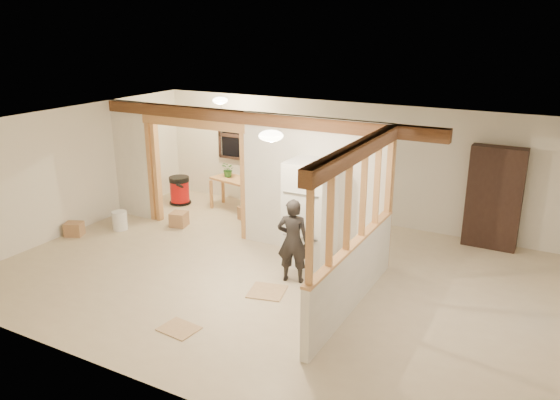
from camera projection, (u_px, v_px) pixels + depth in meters
The scene contains 28 objects.
floor at pixel (271, 275), 9.18m from camera, with size 9.00×6.50×0.01m, color beige.
ceiling at pixel (270, 127), 8.41m from camera, with size 9.00×6.50×0.01m, color white.
wall_back at pixel (346, 161), 11.51m from camera, with size 9.00×0.01×2.50m, color silver.
wall_front at pixel (127, 285), 6.08m from camera, with size 9.00×0.01×2.50m, color silver.
wall_left at pixel (73, 170), 10.83m from camera, with size 0.01×6.50×2.50m, color silver.
partition_left_stub at pixel (133, 160), 11.63m from camera, with size 0.90×0.12×2.50m, color white.
partition_center at pixel (313, 187), 9.71m from camera, with size 2.80×0.12×2.50m, color white.
doorway_frame at pixel (196, 176), 10.93m from camera, with size 2.46×0.14×2.20m, color tan.
header_beam_back at pixel (254, 118), 9.90m from camera, with size 7.00×0.18×0.22m, color brown.
header_beam_right at pixel (358, 151), 7.39m from camera, with size 0.18×3.30×0.22m, color brown.
pony_wall at pixel (352, 277), 7.97m from camera, with size 0.12×3.20×1.00m, color white.
stud_partition at pixel (356, 201), 7.61m from camera, with size 0.14×3.20×1.32m, color tan.
window_back at pixel (239, 136), 12.53m from camera, with size 1.12×0.10×1.10m, color black.
ceiling_dome_main at pixel (271, 136), 7.86m from camera, with size 0.36×0.36×0.16m, color #FFEABF.
ceiling_dome_util at pixel (220, 100), 11.47m from camera, with size 0.32×0.32×0.14m, color #FFEABF.
hanging_bulb at pixel (222, 122), 10.75m from camera, with size 0.07×0.07×0.07m, color #FFD88C.
refrigerator at pixel (310, 213), 9.39m from camera, with size 0.76×0.73×1.84m, color white.
woman at pixel (293, 241), 8.75m from camera, with size 0.51×0.34×1.40m, color black.
work_table at pixel (236, 194), 12.32m from camera, with size 1.13×0.56×0.71m, color tan.
potted_plant at pixel (228, 169), 12.31m from camera, with size 0.31×0.27×0.35m, color #347832.
shop_vac at pixel (180, 190), 12.68m from camera, with size 0.51×0.51×0.66m, color #A40D0C.
bookshelf at pixel (494, 198), 10.04m from camera, with size 0.96×0.32×1.92m, color black.
bucket at pixel (120, 221), 11.12m from camera, with size 0.30×0.30×0.39m, color white.
box_util_a at pixel (248, 213), 11.70m from camera, with size 0.34×0.29×0.29m, color #AB7B52.
box_util_b at pixel (179, 219), 11.33m from camera, with size 0.32×0.32×0.30m, color #AB7B52.
box_front at pixel (74, 229), 10.82m from camera, with size 0.33×0.27×0.27m, color #AB7B52.
floor_panel_near at pixel (267, 291), 8.57m from camera, with size 0.55×0.55×0.02m, color tan.
floor_panel_far at pixel (179, 329), 7.53m from camera, with size 0.51×0.41×0.02m, color tan.
Camera 1 is at (4.11, -7.27, 4.02)m, focal length 35.00 mm.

